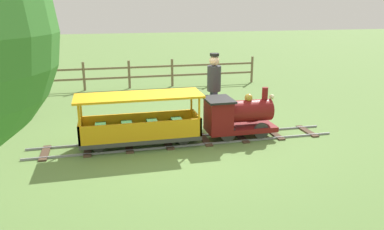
% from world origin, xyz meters
% --- Properties ---
extents(ground_plane, '(60.00, 60.00, 0.00)m').
position_xyz_m(ground_plane, '(0.00, 0.00, 0.00)').
color(ground_plane, '#608442').
extents(track, '(0.73, 6.05, 0.04)m').
position_xyz_m(track, '(0.00, 0.14, 0.02)').
color(track, gray).
rests_on(track, ground_plane).
extents(locomotive, '(0.69, 1.45, 0.98)m').
position_xyz_m(locomotive, '(0.00, 1.17, 0.48)').
color(locomotive, maroon).
rests_on(locomotive, ground_plane).
extents(passenger_car, '(0.79, 2.35, 0.97)m').
position_xyz_m(passenger_car, '(0.00, -0.76, 0.42)').
color(passenger_car, '#3F3F3F').
rests_on(passenger_car, ground_plane).
extents(conductor_person, '(0.30, 0.30, 1.62)m').
position_xyz_m(conductor_person, '(-0.89, 0.96, 0.96)').
color(conductor_person, '#282D47').
rests_on(conductor_person, ground_plane).
extents(fence_section, '(0.08, 7.13, 0.90)m').
position_xyz_m(fence_section, '(-5.29, 0.14, 0.48)').
color(fence_section, '#756047').
rests_on(fence_section, ground_plane).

